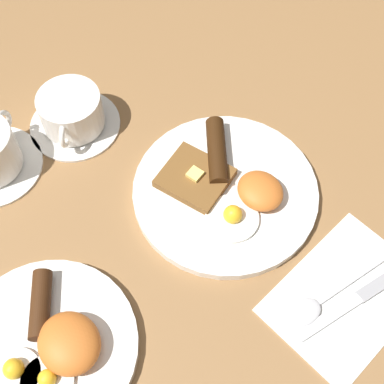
{
  "coord_description": "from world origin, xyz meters",
  "views": [
    {
      "loc": [
        -0.28,
        0.3,
        0.69
      ],
      "look_at": [
        0.02,
        0.04,
        0.03
      ],
      "focal_mm": 50.0,
      "sensor_mm": 36.0,
      "label": 1
    }
  ],
  "objects_px": {
    "knife": "(360,297)",
    "spoon": "(315,305)",
    "breakfast_plate_near": "(226,189)",
    "breakfast_plate_far": "(49,347)",
    "teacup_near": "(72,114)"
  },
  "relations": [
    {
      "from": "breakfast_plate_near",
      "to": "spoon",
      "type": "height_order",
      "value": "breakfast_plate_near"
    },
    {
      "from": "teacup_near",
      "to": "breakfast_plate_near",
      "type": "bearing_deg",
      "value": -158.03
    },
    {
      "from": "spoon",
      "to": "teacup_near",
      "type": "bearing_deg",
      "value": -73.89
    },
    {
      "from": "breakfast_plate_near",
      "to": "breakfast_plate_far",
      "type": "bearing_deg",
      "value": 95.32
    },
    {
      "from": "breakfast_plate_far",
      "to": "teacup_near",
      "type": "bearing_deg",
      "value": -38.55
    },
    {
      "from": "breakfast_plate_near",
      "to": "spoon",
      "type": "xyz_separation_m",
      "value": [
        -0.21,
        0.03,
        -0.0
      ]
    },
    {
      "from": "knife",
      "to": "teacup_near",
      "type": "bearing_deg",
      "value": -66.75
    },
    {
      "from": "teacup_near",
      "to": "spoon",
      "type": "relative_size",
      "value": 0.83
    },
    {
      "from": "breakfast_plate_near",
      "to": "breakfast_plate_far",
      "type": "xyz_separation_m",
      "value": [
        -0.03,
        0.33,
        0.0
      ]
    },
    {
      "from": "breakfast_plate_near",
      "to": "teacup_near",
      "type": "bearing_deg",
      "value": 21.97
    },
    {
      "from": "breakfast_plate_near",
      "to": "knife",
      "type": "distance_m",
      "value": 0.24
    },
    {
      "from": "teacup_near",
      "to": "spoon",
      "type": "height_order",
      "value": "teacup_near"
    },
    {
      "from": "breakfast_plate_far",
      "to": "teacup_near",
      "type": "relative_size",
      "value": 1.62
    },
    {
      "from": "knife",
      "to": "spoon",
      "type": "distance_m",
      "value": 0.06
    },
    {
      "from": "knife",
      "to": "breakfast_plate_near",
      "type": "bearing_deg",
      "value": -74.96
    }
  ]
}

